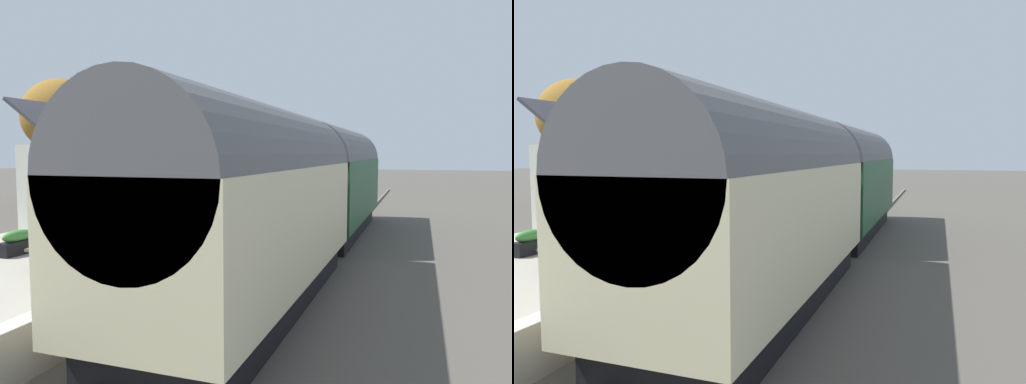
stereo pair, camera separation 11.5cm
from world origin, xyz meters
The scene contains 22 objects.
ground_plane centered at (0.00, 0.00, 0.00)m, with size 160.00×160.00×0.00m, color #4C473F.
platform centered at (0.00, 4.37, 0.42)m, with size 32.00×6.74×0.84m, color #A39B8C.
platform_edge_coping centered at (0.00, 1.18, 0.85)m, with size 32.00×0.36×0.02m, color beige.
rail_near centered at (0.00, -1.62, 0.07)m, with size 52.00×0.08×0.14m, color gray.
rail_far centered at (0.00, -0.18, 0.07)m, with size 52.00×0.08×0.14m, color gray.
train centered at (-3.01, -0.90, 2.22)m, with size 19.63×2.73×4.32m.
station_building centered at (-3.72, 5.26, 2.32)m, with size 6.28×3.84×5.12m.
bench_platform_end centered at (6.90, 3.30, 1.31)m, with size 1.42×0.49×0.88m.
bench_near_building centered at (5.00, 3.28, 1.31)m, with size 1.42×0.50×0.88m.
bench_mid_platform centered at (9.23, 2.91, 1.31)m, with size 1.41×0.45×0.88m.
bench_by_lamp centered at (-9.27, 3.14, 1.31)m, with size 1.41×0.48×0.88m.
planter_bench_right centered at (1.42, 5.16, 1.11)m, with size 0.76×0.32×0.58m.
planter_by_door centered at (0.66, 2.46, 1.32)m, with size 0.59×0.59×0.89m.
planter_corner_building centered at (7.97, 2.14, 1.24)m, with size 0.44×0.44×0.79m.
planter_bench_left centered at (-8.70, 4.87, 1.12)m, with size 0.99×0.32×0.60m.
planter_under_sign centered at (11.35, 2.74, 1.26)m, with size 0.51×0.51×0.78m.
planter_edge_near centered at (9.82, 6.00, 1.41)m, with size 0.75×0.75×1.07m.
planter_edge_far centered at (1.39, 2.34, 1.33)m, with size 0.59×0.59×0.91m.
lamp_post_platform centered at (1.73, 2.03, 3.56)m, with size 0.32×0.50×3.93m.
station_sign_board centered at (6.55, 1.80, 2.03)m, with size 0.96×0.06×1.57m.
tree_mid_background centered at (8.06, 11.53, 5.64)m, with size 3.92×3.42×7.99m.
tree_behind_building centered at (5.95, 16.37, 5.48)m, with size 4.54×4.88×7.74m.
Camera 2 is at (-17.38, -4.36, 3.28)m, focal length 33.15 mm.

